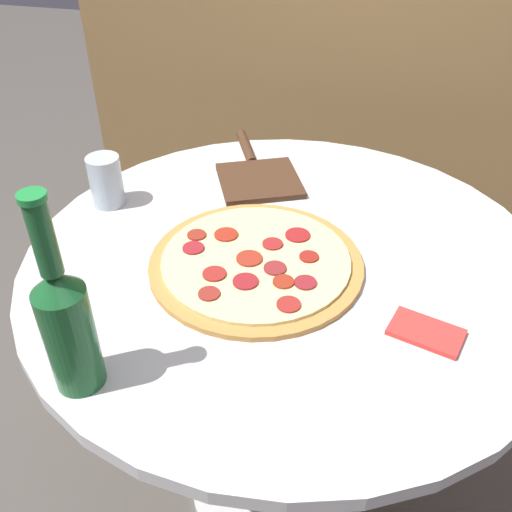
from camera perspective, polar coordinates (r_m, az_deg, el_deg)
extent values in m
plane|color=#4C4742|center=(1.51, 2.19, -21.74)|extent=(8.00, 8.00, 0.00)
cylinder|color=silver|center=(1.50, 2.20, -21.54)|extent=(0.42, 0.42, 0.02)
cylinder|color=silver|center=(1.22, 2.58, -13.23)|extent=(0.08, 0.08, 0.66)
cylinder|color=silver|center=(0.98, 3.12, -0.42)|extent=(0.90, 0.90, 0.02)
cube|color=olive|center=(1.64, 8.54, 15.92)|extent=(1.48, 0.04, 1.42)
cylinder|color=#B77F3D|center=(0.95, 0.00, -0.72)|extent=(0.36, 0.36, 0.01)
cylinder|color=beige|center=(0.94, 0.00, -0.34)|extent=(0.31, 0.31, 0.01)
cylinder|color=maroon|center=(0.94, 5.32, -0.07)|extent=(0.03, 0.03, 0.00)
cylinder|color=maroon|center=(0.99, -3.01, 2.16)|extent=(0.04, 0.04, 0.00)
cylinder|color=maroon|center=(0.92, 1.91, -1.22)|extent=(0.04, 0.04, 0.00)
cylinder|color=maroon|center=(0.94, -0.68, -0.25)|extent=(0.04, 0.04, 0.00)
cylinder|color=maroon|center=(0.99, 4.19, 2.11)|extent=(0.04, 0.04, 0.00)
cylinder|color=maroon|center=(0.89, 2.77, -2.58)|extent=(0.03, 0.03, 0.00)
cylinder|color=maroon|center=(0.89, -1.06, -2.56)|extent=(0.04, 0.04, 0.00)
cylinder|color=maroon|center=(0.97, -6.29, 0.81)|extent=(0.04, 0.04, 0.00)
cylinder|color=maroon|center=(0.87, -4.71, -3.77)|extent=(0.03, 0.03, 0.00)
cylinder|color=maroon|center=(0.89, 4.96, -2.66)|extent=(0.04, 0.04, 0.00)
cylinder|color=maroon|center=(1.00, -5.96, 2.12)|extent=(0.03, 0.03, 0.00)
cylinder|color=maroon|center=(0.91, -4.18, -1.78)|extent=(0.04, 0.04, 0.00)
cylinder|color=maroon|center=(0.85, 3.28, -4.85)|extent=(0.04, 0.04, 0.00)
cylinder|color=maroon|center=(0.97, 1.60, 1.06)|extent=(0.04, 0.04, 0.00)
cylinder|color=#195628|center=(0.75, -18.02, -7.86)|extent=(0.06, 0.06, 0.15)
cone|color=#195628|center=(0.69, -19.42, -2.51)|extent=(0.06, 0.06, 0.03)
cylinder|color=#195628|center=(0.66, -20.51, 1.69)|extent=(0.03, 0.03, 0.10)
cylinder|color=#1E8438|center=(0.63, -21.51, 5.53)|extent=(0.03, 0.03, 0.01)
cube|color=#422819|center=(1.18, 0.34, 7.55)|extent=(0.21, 0.21, 0.01)
cylinder|color=#422819|center=(1.31, -0.97, 10.79)|extent=(0.08, 0.14, 0.02)
cylinder|color=#ADBCC6|center=(1.12, -14.78, 7.27)|extent=(0.06, 0.06, 0.10)
cube|color=red|center=(0.86, 16.64, -7.30)|extent=(0.12, 0.09, 0.01)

